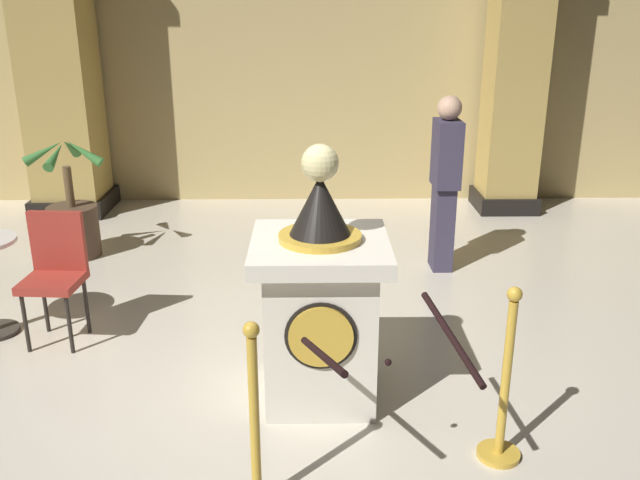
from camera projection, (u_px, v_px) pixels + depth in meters
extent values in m
plane|color=beige|center=(274.00, 392.00, 4.43)|extent=(10.84, 10.84, 0.00)
cube|color=tan|center=(289.00, 48.00, 8.15)|extent=(10.84, 0.16, 3.72)
cube|color=silver|center=(320.00, 327.00, 4.24)|extent=(0.66, 0.66, 0.95)
cube|color=silver|center=(320.00, 248.00, 4.07)|extent=(0.83, 0.83, 0.10)
cylinder|color=gold|center=(321.00, 337.00, 3.88)|extent=(0.37, 0.03, 0.37)
cylinder|color=black|center=(321.00, 336.00, 3.89)|extent=(0.42, 0.01, 0.42)
cylinder|color=gold|center=(320.00, 237.00, 4.04)|extent=(0.50, 0.50, 0.04)
cone|color=black|center=(320.00, 205.00, 3.98)|extent=(0.36, 0.36, 0.36)
cylinder|color=gold|center=(320.00, 177.00, 3.92)|extent=(0.03, 0.03, 0.05)
sphere|color=beige|center=(320.00, 163.00, 3.89)|extent=(0.22, 0.22, 0.22)
cylinder|color=gold|center=(255.00, 424.00, 3.29)|extent=(0.05, 0.05, 0.94)
sphere|color=gold|center=(251.00, 330.00, 3.12)|extent=(0.08, 0.08, 0.08)
cylinder|color=gold|center=(498.00, 454.00, 3.80)|extent=(0.24, 0.24, 0.03)
cylinder|color=gold|center=(506.00, 382.00, 3.65)|extent=(0.05, 0.05, 0.94)
sphere|color=gold|center=(515.00, 294.00, 3.48)|extent=(0.08, 0.08, 0.08)
cylinder|color=black|center=(322.00, 356.00, 3.27)|extent=(0.22, 0.68, 0.21)
cylinder|color=black|center=(452.00, 337.00, 3.45)|extent=(0.22, 0.68, 0.21)
sphere|color=black|center=(388.00, 362.00, 3.39)|extent=(0.04, 0.04, 0.04)
cube|color=black|center=(75.00, 202.00, 8.22)|extent=(0.85, 0.85, 0.20)
cube|color=tan|center=(57.00, 58.00, 7.66)|extent=(0.74, 0.74, 3.57)
cube|color=black|center=(503.00, 200.00, 8.29)|extent=(0.70, 0.70, 0.20)
cube|color=tan|center=(517.00, 57.00, 7.73)|extent=(0.60, 0.60, 3.57)
cylinder|color=#4C3828|center=(74.00, 231.00, 6.70)|extent=(0.48, 0.48, 0.51)
cylinder|color=brown|center=(69.00, 187.00, 6.55)|extent=(0.08, 0.08, 0.40)
cone|color=#387533|center=(84.00, 152.00, 6.41)|extent=(0.38, 0.15, 0.29)
cone|color=#387533|center=(70.00, 147.00, 6.61)|extent=(0.11, 0.38, 0.27)
cone|color=#387533|center=(43.00, 152.00, 6.41)|extent=(0.39, 0.16, 0.27)
cone|color=#387533|center=(55.00, 156.00, 6.26)|extent=(0.13, 0.39, 0.25)
cube|color=#383347|center=(442.00, 227.00, 6.35)|extent=(0.19, 0.28, 0.80)
cube|color=#383347|center=(447.00, 154.00, 6.12)|extent=(0.23, 0.36, 0.60)
sphere|color=tan|center=(450.00, 108.00, 5.98)|extent=(0.22, 0.22, 0.22)
cylinder|color=black|center=(26.00, 323.00, 4.86)|extent=(0.03, 0.03, 0.45)
cylinder|color=black|center=(69.00, 324.00, 4.84)|extent=(0.03, 0.03, 0.45)
cylinder|color=black|center=(45.00, 304.00, 5.16)|extent=(0.03, 0.03, 0.45)
cylinder|color=black|center=(87.00, 305.00, 5.14)|extent=(0.03, 0.03, 0.45)
cube|color=maroon|center=(52.00, 282.00, 4.92)|extent=(0.43, 0.43, 0.06)
cube|color=maroon|center=(58.00, 241.00, 4.99)|extent=(0.40, 0.08, 0.45)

